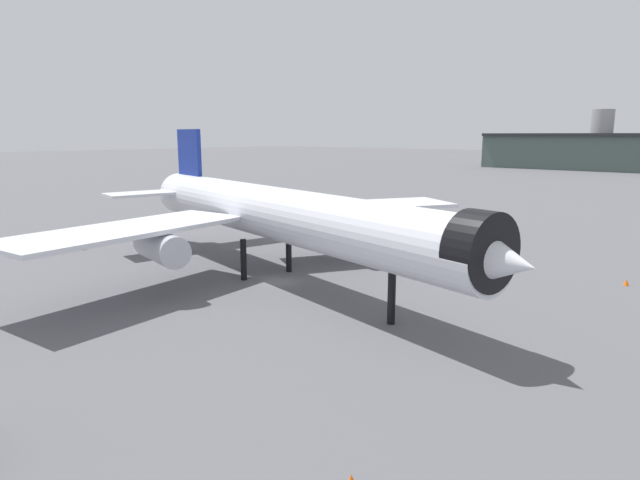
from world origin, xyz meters
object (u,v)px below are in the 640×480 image
Objects in this scene: baggage_tug_wing at (118,230)px; traffic_cone_wingtip at (351,480)px; baggage_cart_trailing at (76,240)px; airliner_near_gate at (277,215)px; traffic_cone_near_nose at (626,282)px.

baggage_tug_wing is 6.43× the size of traffic_cone_wingtip.
traffic_cone_wingtip is at bearing 15.10° from baggage_cart_trailing.
baggage_cart_trailing is at bearing 164.80° from traffic_cone_wingtip.
airliner_near_gate is 99.26× the size of traffic_cone_wingtip.
baggage_cart_trailing reaches higher than traffic_cone_near_nose.
traffic_cone_wingtip is at bearing -92.19° from traffic_cone_near_nose.
traffic_cone_wingtip is (55.77, -15.15, -0.70)m from baggage_cart_trailing.
traffic_cone_near_nose is at bearing 54.79° from baggage_cart_trailing.
airliner_near_gate is 15.44× the size of baggage_tug_wing.
traffic_cone_wingtip is (59.12, -22.68, -0.70)m from baggage_tug_wing.
baggage_cart_trailing is at bearing -156.94° from airliner_near_gate.
baggage_cart_trailing is 4.53× the size of traffic_cone_near_nose.
traffic_cone_near_nose reaches higher than traffic_cone_wingtip.
traffic_cone_near_nose is 41.31m from traffic_cone_wingtip.
airliner_near_gate is at bearing -142.87° from traffic_cone_near_nose.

